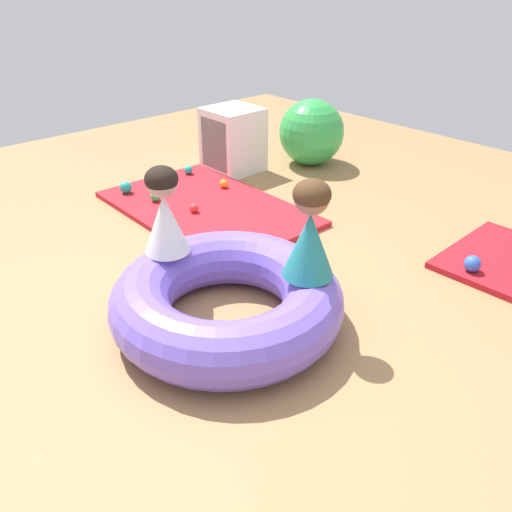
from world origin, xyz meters
The scene contains 14 objects.
ground_plane centered at (0.00, 0.00, 0.00)m, with size 8.00×8.00×0.00m, color #9E7549.
gym_mat_far_right centered at (-1.33, 0.87, 0.02)m, with size 1.63×1.03×0.04m, color red.
inflatable_cushion centered at (-0.10, 0.07, 0.16)m, with size 1.20×1.20×0.31m, color #7056D1.
child_in_teal centered at (0.17, 0.37, 0.55)m, with size 0.35×0.35×0.50m.
child_in_white centered at (-0.50, -0.01, 0.54)m, with size 0.24×0.24×0.47m.
play_ball_teal centered at (-1.99, 1.18, 0.08)m, with size 0.07×0.07×0.07m, color teal.
play_ball_blue centered at (0.51, 1.46, 0.09)m, with size 0.10×0.10×0.10m, color blue.
play_ball_red centered at (-1.30, 0.73, 0.07)m, with size 0.07×0.07×0.07m, color red.
play_ball_yellow centered at (-1.74, 0.76, 0.08)m, with size 0.08×0.08×0.08m, color yellow.
play_ball_green centered at (-1.67, 0.63, 0.08)m, with size 0.08×0.08×0.08m, color green.
play_ball_orange centered at (-1.53, 1.20, 0.07)m, with size 0.07×0.07×0.07m, color orange.
play_ball_teal_second centered at (-1.97, 0.55, 0.09)m, with size 0.10×0.10×0.10m, color teal.
exercise_ball_large centered at (-1.54, 2.25, 0.30)m, with size 0.60×0.60×0.60m, color green.
storage_cube centered at (-1.89, 1.58, 0.28)m, with size 0.44×0.44×0.56m.
Camera 1 is at (1.66, -1.33, 1.67)m, focal length 37.02 mm.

